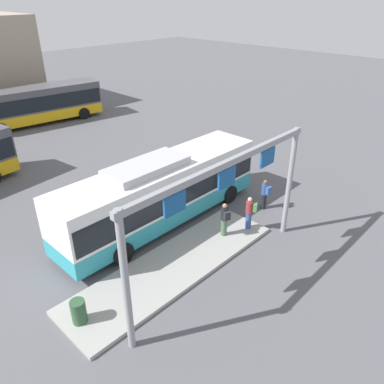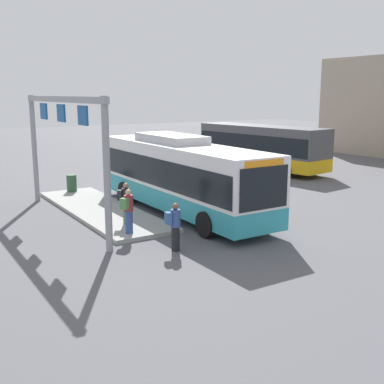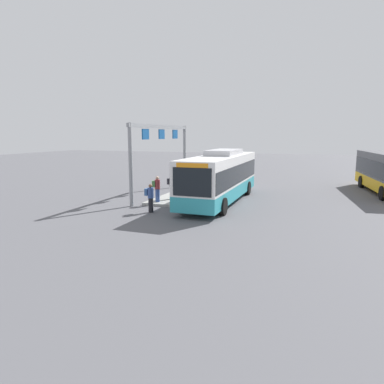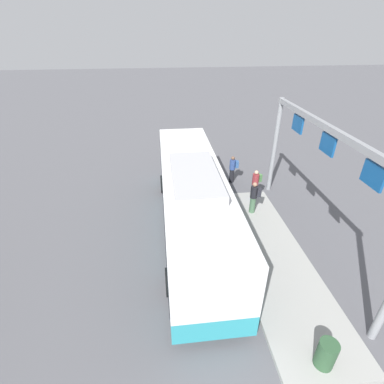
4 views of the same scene
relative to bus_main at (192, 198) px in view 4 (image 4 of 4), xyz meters
name	(u,v)px [view 4 (image 4 of 4)]	position (x,y,z in m)	size (l,w,h in m)	color
ground_plane	(192,231)	(0.01, 0.00, -1.81)	(120.00, 120.00, 0.00)	#56565B
platform_curb	(271,256)	(-2.10, -3.00, -1.73)	(10.00, 2.80, 0.16)	#9E9E99
bus_main	(192,198)	(0.00, 0.00, 0.00)	(11.25, 2.72, 3.46)	teal
person_boarding	(233,169)	(4.54, -2.95, -0.92)	(0.39, 0.56, 1.67)	black
person_waiting_near	(255,184)	(2.28, -3.62, -0.76)	(0.52, 0.61, 1.67)	#334C8C
person_waiting_mid	(254,197)	(0.99, -3.14, -0.76)	(0.49, 0.60, 1.67)	#476B4C
platform_sign_gantry	(323,162)	(-1.20, -4.86, 1.96)	(9.60, 0.24, 5.20)	gray
trash_bin	(326,354)	(-6.49, -2.87, -1.20)	(0.52, 0.52, 0.90)	#2D5133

